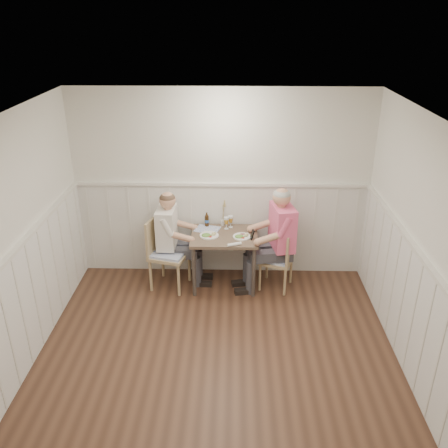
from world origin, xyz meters
name	(u,v)px	position (x,y,z in m)	size (l,w,h in m)	color
ground_plane	(216,378)	(0.00, 0.00, 0.00)	(4.50, 4.50, 0.00)	#432A1D
room_shell	(214,247)	(0.00, 0.00, 1.52)	(4.04, 4.54, 2.60)	silver
wainscot	(218,285)	(0.00, 0.69, 0.69)	(4.00, 4.49, 1.34)	silver
dining_table	(224,242)	(0.05, 1.84, 0.65)	(0.87, 0.70, 0.75)	brown
chair_right	(280,257)	(0.79, 1.77, 0.46)	(0.51, 0.51, 0.85)	tan
chair_left	(165,250)	(-0.74, 1.79, 0.54)	(0.57, 0.57, 0.99)	tan
man_in_pink	(278,247)	(0.76, 1.79, 0.61)	(0.73, 0.52, 1.45)	#3F3F47
diner_cream	(171,245)	(-0.68, 1.89, 0.56)	(0.63, 0.44, 1.35)	#3F3F47
plate_man	(241,236)	(0.27, 1.77, 0.77)	(0.23, 0.23, 0.06)	white
plate_diner	(208,235)	(-0.16, 1.79, 0.77)	(0.25, 0.25, 0.06)	white
beer_glass_a	(231,220)	(0.13, 2.08, 0.86)	(0.07, 0.07, 0.17)	silver
beer_glass_b	(226,221)	(0.07, 2.03, 0.87)	(0.07, 0.07, 0.17)	silver
beer_bottle	(207,220)	(-0.20, 2.11, 0.84)	(0.06, 0.06, 0.20)	#321D0B
rolled_napkin	(234,244)	(0.18, 1.53, 0.77)	(0.19, 0.11, 0.04)	white
grass_vase	(222,214)	(0.01, 2.14, 0.93)	(0.05, 0.05, 0.40)	silver
gingham_mat	(207,229)	(-0.19, 2.00, 0.75)	(0.37, 0.33, 0.01)	#657ABD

